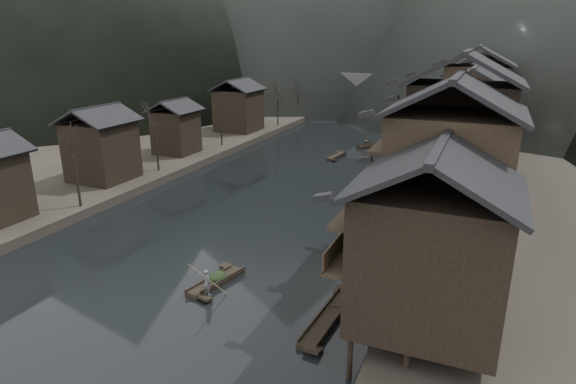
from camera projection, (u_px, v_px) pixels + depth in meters
The scene contains 12 objects.
water at pixel (215, 251), 38.82m from camera, with size 300.00×300.00×0.00m, color black.
left_bank at pixel (163, 128), 86.60m from camera, with size 40.00×200.00×1.20m, color #2D2823.
stilt_houses at pixel (469, 118), 46.82m from camera, with size 9.00×67.60×15.81m.
left_houses at pixel (157, 124), 62.26m from camera, with size 8.10×53.20×8.73m.
bare_trees at pixel (184, 119), 61.53m from camera, with size 3.93×75.04×7.86m.
moored_sampans at pixel (397, 210), 47.37m from camera, with size 3.01×49.78×0.47m.
midriver_boats at pixel (357, 150), 72.17m from camera, with size 6.06×14.56×0.45m.
stone_bridge at pixel (394, 93), 100.25m from camera, with size 40.00×6.00×9.00m.
hero_sampan at pixel (216, 281), 33.64m from camera, with size 2.15×5.33×0.44m.
cargo_heap at pixel (217, 272), 33.68m from camera, with size 1.16×1.52×0.70m, color black.
boatman at pixel (207, 279), 31.55m from camera, with size 0.67×0.44×1.84m, color slate.
bamboo_pole at pixel (207, 246), 30.73m from camera, with size 0.06×0.06×3.95m, color #8C7A51.
Camera 1 is at (19.25, -30.30, 16.62)m, focal length 30.00 mm.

